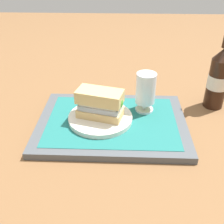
{
  "coord_description": "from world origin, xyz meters",
  "views": [
    {
      "loc": [
        0.03,
        -0.67,
        0.47
      ],
      "look_at": [
        0.0,
        0.0,
        0.05
      ],
      "focal_mm": 43.58,
      "sensor_mm": 36.0,
      "label": 1
    }
  ],
  "objects_px": {
    "beer_glass": "(146,91)",
    "beer_bottle": "(219,78)",
    "plate": "(100,118)",
    "sandwich": "(101,104)"
  },
  "relations": [
    {
      "from": "plate",
      "to": "beer_bottle",
      "type": "distance_m",
      "value": 0.4
    },
    {
      "from": "sandwich",
      "to": "beer_glass",
      "type": "bearing_deg",
      "value": 40.51
    },
    {
      "from": "plate",
      "to": "beer_bottle",
      "type": "xyz_separation_m",
      "value": [
        0.37,
        0.13,
        0.08
      ]
    },
    {
      "from": "beer_glass",
      "to": "beer_bottle",
      "type": "distance_m",
      "value": 0.25
    },
    {
      "from": "sandwich",
      "to": "beer_bottle",
      "type": "relative_size",
      "value": 0.53
    },
    {
      "from": "sandwich",
      "to": "beer_bottle",
      "type": "xyz_separation_m",
      "value": [
        0.37,
        0.13,
        0.03
      ]
    },
    {
      "from": "sandwich",
      "to": "beer_glass",
      "type": "xyz_separation_m",
      "value": [
        0.13,
        0.06,
        0.01
      ]
    },
    {
      "from": "beer_glass",
      "to": "beer_bottle",
      "type": "relative_size",
      "value": 0.47
    },
    {
      "from": "sandwich",
      "to": "beer_glass",
      "type": "relative_size",
      "value": 1.14
    },
    {
      "from": "plate",
      "to": "beer_glass",
      "type": "bearing_deg",
      "value": 24.86
    }
  ]
}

